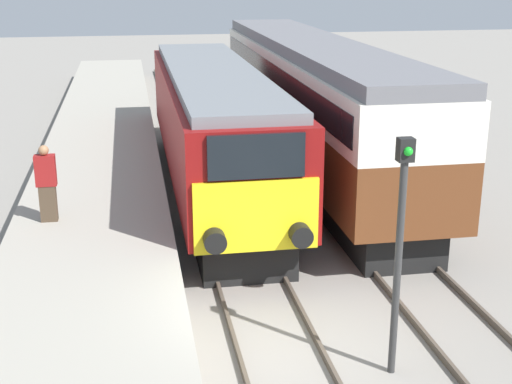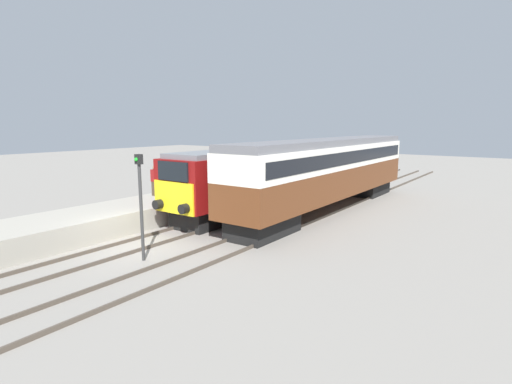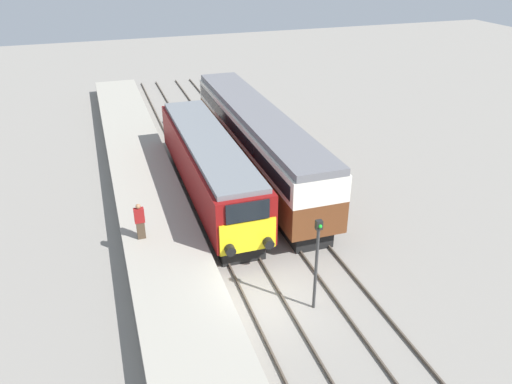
{
  "view_description": "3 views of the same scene",
  "coord_description": "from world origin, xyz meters",
  "px_view_note": "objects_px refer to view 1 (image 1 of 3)",
  "views": [
    {
      "loc": [
        -2.3,
        -10.63,
        6.4
      ],
      "look_at": [
        0.0,
        2.32,
        2.21
      ],
      "focal_mm": 50.0,
      "sensor_mm": 36.0,
      "label": 1
    },
    {
      "loc": [
        13.44,
        -9.99,
        5.01
      ],
      "look_at": [
        1.7,
        6.32,
        1.6
      ],
      "focal_mm": 28.0,
      "sensor_mm": 36.0,
      "label": 2
    },
    {
      "loc": [
        -5.3,
        -14.77,
        13.03
      ],
      "look_at": [
        1.7,
        6.32,
        1.6
      ],
      "focal_mm": 35.0,
      "sensor_mm": 36.0,
      "label": 3
    }
  ],
  "objects_px": {
    "person_on_platform": "(47,184)",
    "passenger_carriage": "(312,93)",
    "signal_post": "(400,239)",
    "locomotive": "(214,125)"
  },
  "relations": [
    {
      "from": "person_on_platform",
      "to": "passenger_carriage",
      "type": "bearing_deg",
      "value": 40.64
    },
    {
      "from": "person_on_platform",
      "to": "signal_post",
      "type": "relative_size",
      "value": 0.43
    },
    {
      "from": "locomotive",
      "to": "person_on_platform",
      "type": "bearing_deg",
      "value": -133.4
    },
    {
      "from": "passenger_carriage",
      "to": "signal_post",
      "type": "bearing_deg",
      "value": -97.96
    },
    {
      "from": "locomotive",
      "to": "passenger_carriage",
      "type": "bearing_deg",
      "value": 31.48
    },
    {
      "from": "signal_post",
      "to": "person_on_platform",
      "type": "bearing_deg",
      "value": 136.34
    },
    {
      "from": "locomotive",
      "to": "person_on_platform",
      "type": "height_order",
      "value": "locomotive"
    },
    {
      "from": "person_on_platform",
      "to": "signal_post",
      "type": "distance_m",
      "value": 8.17
    },
    {
      "from": "person_on_platform",
      "to": "locomotive",
      "type": "bearing_deg",
      "value": 46.6
    },
    {
      "from": "locomotive",
      "to": "signal_post",
      "type": "xyz_separation_m",
      "value": [
        1.7,
        -10.07,
        0.3
      ]
    }
  ]
}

